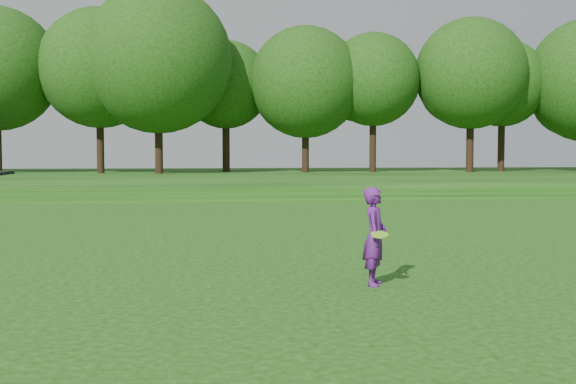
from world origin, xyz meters
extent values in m
plane|color=#153B0B|center=(0.00, 0.00, 0.00)|extent=(140.00, 140.00, 0.00)
cube|color=#153B0B|center=(0.00, 34.00, 0.30)|extent=(130.00, 30.00, 0.60)
cube|color=gray|center=(0.00, 20.00, 0.02)|extent=(130.00, 1.60, 0.04)
imported|color=#611C7F|center=(3.35, 0.46, 0.81)|extent=(0.56, 0.68, 1.61)
cylinder|color=#8ADB22|center=(3.35, 0.12, 0.87)|extent=(0.28, 0.28, 0.09)
camera|label=1|loc=(0.66, -11.08, 2.25)|focal=45.00mm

